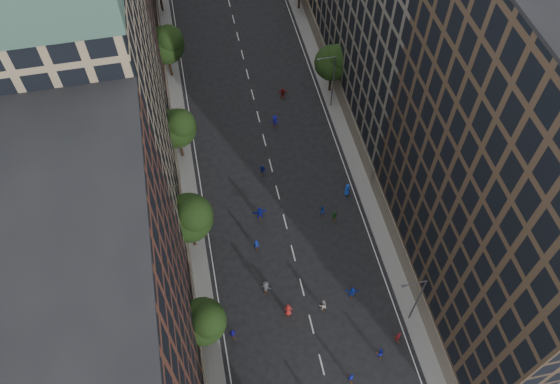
# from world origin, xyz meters

# --- Properties ---
(ground) EXTENTS (240.00, 240.00, 0.00)m
(ground) POSITION_xyz_m (0.00, 40.00, 0.00)
(ground) COLOR black
(ground) RESTS_ON ground
(sidewalk_left) EXTENTS (4.00, 105.00, 0.15)m
(sidewalk_left) POSITION_xyz_m (-12.00, 47.50, 0.07)
(sidewalk_left) COLOR slate
(sidewalk_left) RESTS_ON ground
(sidewalk_right) EXTENTS (4.00, 105.00, 0.15)m
(sidewalk_right) POSITION_xyz_m (12.00, 47.50, 0.07)
(sidewalk_right) COLOR slate
(sidewalk_right) RESTS_ON ground
(bldg_left_a) EXTENTS (14.00, 22.00, 30.00)m
(bldg_left_a) POSITION_xyz_m (-19.00, 11.00, 15.00)
(bldg_left_a) COLOR #552C20
(bldg_left_a) RESTS_ON ground
(bldg_left_b) EXTENTS (14.00, 26.00, 34.00)m
(bldg_left_b) POSITION_xyz_m (-19.00, 35.00, 17.00)
(bldg_left_b) COLOR #968162
(bldg_left_b) RESTS_ON ground
(bldg_right_a) EXTENTS (14.00, 30.00, 36.00)m
(bldg_right_a) POSITION_xyz_m (19.00, 15.00, 18.00)
(bldg_right_a) COLOR #433224
(bldg_right_a) RESTS_ON ground
(bldg_right_b) EXTENTS (14.00, 28.00, 33.00)m
(bldg_right_b) POSITION_xyz_m (19.00, 44.00, 16.50)
(bldg_right_b) COLOR #655E53
(bldg_right_b) RESTS_ON ground
(tree_left_1) EXTENTS (4.80, 4.80, 8.21)m
(tree_left_1) POSITION_xyz_m (-11.02, 13.86, 5.55)
(tree_left_1) COLOR black
(tree_left_1) RESTS_ON ground
(tree_left_2) EXTENTS (5.60, 5.60, 9.45)m
(tree_left_2) POSITION_xyz_m (-10.99, 25.83, 6.36)
(tree_left_2) COLOR black
(tree_left_2) RESTS_ON ground
(tree_left_3) EXTENTS (5.00, 5.00, 8.58)m
(tree_left_3) POSITION_xyz_m (-11.02, 39.85, 5.82)
(tree_left_3) COLOR black
(tree_left_3) RESTS_ON ground
(tree_left_4) EXTENTS (5.40, 5.40, 9.08)m
(tree_left_4) POSITION_xyz_m (-11.00, 55.84, 6.10)
(tree_left_4) COLOR black
(tree_left_4) RESTS_ON ground
(tree_right_a) EXTENTS (5.00, 5.00, 8.39)m
(tree_right_a) POSITION_xyz_m (11.38, 47.85, 5.63)
(tree_right_a) COLOR black
(tree_right_a) RESTS_ON ground
(streetlamp_near) EXTENTS (2.64, 0.22, 9.06)m
(streetlamp_near) POSITION_xyz_m (10.37, 12.00, 5.17)
(streetlamp_near) COLOR #595B60
(streetlamp_near) RESTS_ON ground
(streetlamp_far) EXTENTS (2.64, 0.22, 9.06)m
(streetlamp_far) POSITION_xyz_m (10.37, 45.00, 5.17)
(streetlamp_far) COLOR #595B60
(streetlamp_far) RESTS_ON ground
(skater_1) EXTENTS (0.59, 0.40, 1.57)m
(skater_1) POSITION_xyz_m (2.46, 6.87, 0.78)
(skater_1) COLOR #111991
(skater_1) RESTS_ON ground
(skater_2) EXTENTS (0.87, 0.73, 1.58)m
(skater_2) POSITION_xyz_m (6.09, 8.69, 0.79)
(skater_2) COLOR #141CA7
(skater_2) RESTS_ON ground
(skater_4) EXTENTS (0.97, 0.53, 1.57)m
(skater_4) POSITION_xyz_m (-8.50, 13.88, 0.78)
(skater_4) COLOR #1D14A8
(skater_4) RESTS_ON ground
(skater_5) EXTENTS (1.67, 0.81, 1.73)m
(skater_5) POSITION_xyz_m (5.19, 15.84, 0.87)
(skater_5) COLOR #1531AB
(skater_5) RESTS_ON ground
(skater_6) EXTENTS (1.03, 0.76, 1.93)m
(skater_6) POSITION_xyz_m (-2.21, 15.21, 0.97)
(skater_6) COLOR #AA211C
(skater_6) RESTS_ON ground
(skater_7) EXTENTS (0.74, 0.60, 1.75)m
(skater_7) POSITION_xyz_m (8.50, 9.94, 0.87)
(skater_7) COLOR maroon
(skater_7) RESTS_ON ground
(skater_8) EXTENTS (0.95, 0.77, 1.81)m
(skater_8) POSITION_xyz_m (1.62, 15.02, 0.91)
(skater_8) COLOR #B1B1AD
(skater_8) RESTS_ON ground
(skater_9) EXTENTS (1.44, 1.18, 1.94)m
(skater_9) POSITION_xyz_m (-4.08, 18.37, 0.97)
(skater_9) COLOR #454449
(skater_9) RESTS_ON ground
(skater_10) EXTENTS (0.96, 0.43, 1.60)m
(skater_10) POSITION_xyz_m (5.94, 26.06, 0.80)
(skater_10) COLOR #1E6422
(skater_10) RESTS_ON ground
(skater_11) EXTENTS (1.82, 0.70, 1.93)m
(skater_11) POSITION_xyz_m (-2.90, 28.23, 0.96)
(skater_11) COLOR #141CA3
(skater_11) RESTS_ON ground
(skater_12) EXTENTS (1.11, 0.94, 1.93)m
(skater_12) POSITION_xyz_m (8.50, 29.42, 0.97)
(skater_12) COLOR #1641B8
(skater_12) RESTS_ON ground
(skater_13) EXTENTS (0.65, 0.44, 1.73)m
(skater_13) POSITION_xyz_m (-4.11, 24.05, 0.87)
(skater_13) COLOR navy
(skater_13) RESTS_ON ground
(skater_14) EXTENTS (0.90, 0.77, 1.61)m
(skater_14) POSITION_xyz_m (4.61, 27.09, 0.81)
(skater_14) COLOR #143DA6
(skater_14) RESTS_ON ground
(skater_15) EXTENTS (1.35, 1.09, 1.82)m
(skater_15) POSITION_xyz_m (1.97, 42.84, 0.91)
(skater_15) COLOR #1715AE
(skater_15) RESTS_ON ground
(skater_16) EXTENTS (1.03, 0.76, 1.63)m
(skater_16) POSITION_xyz_m (-1.28, 34.86, 0.81)
(skater_16) COLOR #152EAF
(skater_16) RESTS_ON ground
(skater_17) EXTENTS (1.55, 0.65, 1.63)m
(skater_17) POSITION_xyz_m (4.20, 48.08, 0.81)
(skater_17) COLOR maroon
(skater_17) RESTS_ON ground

